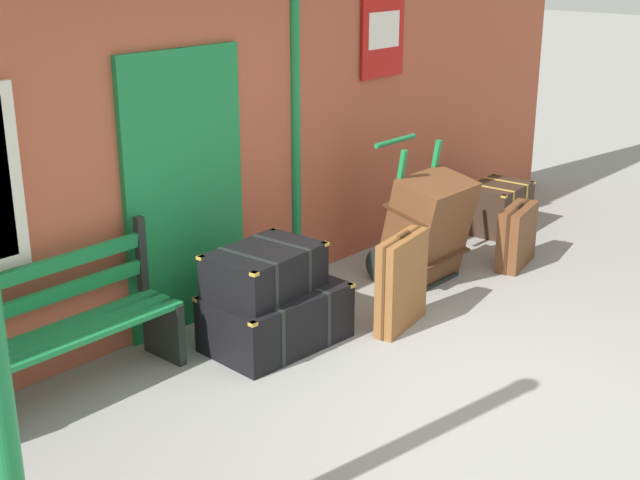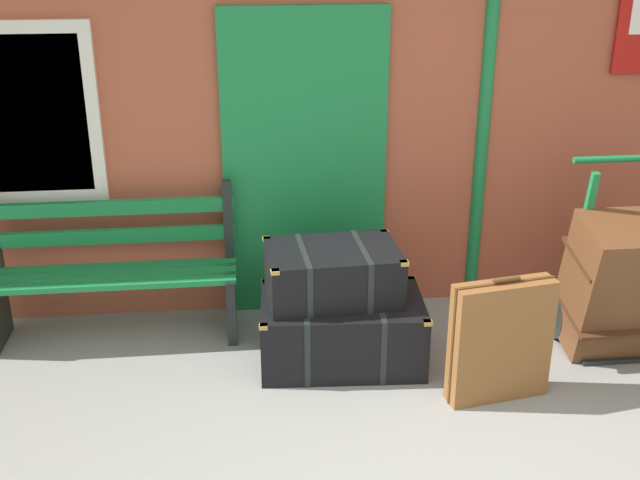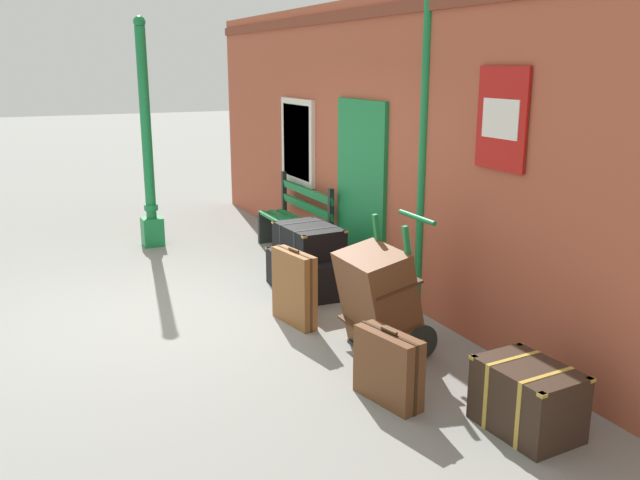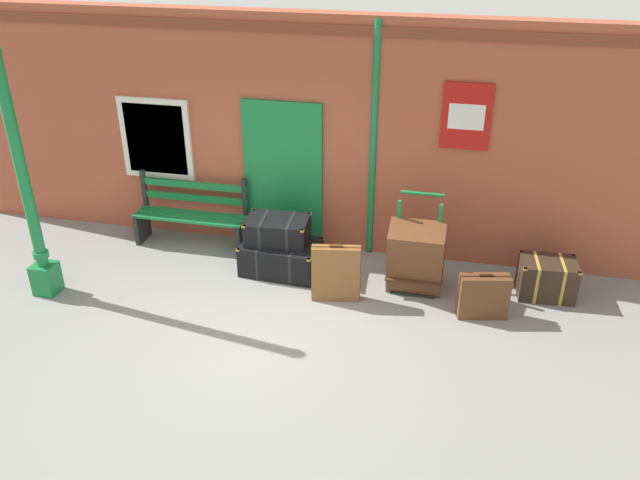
# 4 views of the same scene
# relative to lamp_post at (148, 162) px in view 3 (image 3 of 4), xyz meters

# --- Properties ---
(ground_plane) EXTENTS (60.00, 60.00, 0.00)m
(ground_plane) POSITION_rel_lamp_post_xyz_m (2.83, -0.52, -1.18)
(ground_plane) COLOR gray
(brick_facade) EXTENTS (10.40, 0.35, 3.20)m
(brick_facade) POSITION_rel_lamp_post_xyz_m (2.82, 2.08, 0.42)
(brick_facade) COLOR #AD5138
(brick_facade) RESTS_ON ground
(lamp_post) EXTENTS (0.28, 0.28, 3.10)m
(lamp_post) POSITION_rel_lamp_post_xyz_m (0.00, 0.00, 0.00)
(lamp_post) COLOR #197A3D
(lamp_post) RESTS_ON ground
(platform_bench) EXTENTS (1.60, 0.43, 1.01)m
(platform_bench) POSITION_rel_lamp_post_xyz_m (1.30, 1.64, -0.74)
(platform_bench) COLOR #197A3D
(platform_bench) RESTS_ON ground
(steamer_trunk_base) EXTENTS (1.05, 0.71, 0.43)m
(steamer_trunk_base) POSITION_rel_lamp_post_xyz_m (2.75, 1.15, -0.97)
(steamer_trunk_base) COLOR black
(steamer_trunk_base) RESTS_ON ground
(steamer_trunk_middle) EXTENTS (0.84, 0.59, 0.33)m
(steamer_trunk_middle) POSITION_rel_lamp_post_xyz_m (2.69, 1.20, -0.60)
(steamer_trunk_middle) COLOR black
(steamer_trunk_middle) RESTS_ON steamer_trunk_base
(porters_trolley) EXTENTS (0.71, 0.56, 1.21)m
(porters_trolley) POSITION_rel_lamp_post_xyz_m (4.52, 1.22, -0.91)
(porters_trolley) COLOR black
(porters_trolley) RESTS_ON ground
(large_brown_trunk) EXTENTS (0.70, 0.62, 0.95)m
(large_brown_trunk) POSITION_rel_lamp_post_xyz_m (4.52, 1.05, -0.71)
(large_brown_trunk) COLOR brown
(large_brown_trunk) RESTS_ON ground
(suitcase_tan) EXTENTS (0.61, 0.25, 0.77)m
(suitcase_tan) POSITION_rel_lamp_post_xyz_m (3.59, 0.64, -0.82)
(suitcase_tan) COLOR brown
(suitcase_tan) RESTS_ON ground
(suitcase_olive) EXTENTS (0.61, 0.31, 0.59)m
(suitcase_olive) POSITION_rel_lamp_post_xyz_m (5.36, 0.65, -0.91)
(suitcase_olive) COLOR brown
(suitcase_olive) RESTS_ON ground
(corner_trunk) EXTENTS (0.72, 0.53, 0.49)m
(corner_trunk) POSITION_rel_lamp_post_xyz_m (6.14, 1.30, -0.94)
(corner_trunk) COLOR #332319
(corner_trunk) RESTS_ON ground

